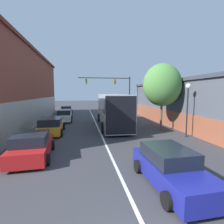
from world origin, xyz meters
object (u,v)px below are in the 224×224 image
object	(u,v)px
bus	(113,109)
parked_car_left_far	(64,116)
traffic_signal_gantry	(114,87)
street_lamp	(188,101)
parked_car_left_mid	(32,146)
street_tree_near	(162,85)
hatchback_foreground	(170,168)
parked_car_left_distant	(51,126)
parked_car_left_near	(66,109)

from	to	relation	value
bus	parked_car_left_far	world-z (taller)	bus
traffic_signal_gantry	street_lamp	world-z (taller)	traffic_signal_gantry
street_lamp	traffic_signal_gantry	bearing A→B (deg)	102.38
parked_car_left_far	traffic_signal_gantry	xyz separation A→B (m)	(7.28, 4.57, 3.78)
bus	parked_car_left_mid	distance (m)	10.25
parked_car_left_mid	street_lamp	size ratio (longest dim) A/B	0.97
traffic_signal_gantry	street_tree_near	xyz separation A→B (m)	(2.35, -11.74, -0.19)
traffic_signal_gantry	street_lamp	bearing A→B (deg)	-77.62
hatchback_foreground	street_tree_near	world-z (taller)	street_tree_near
parked_car_left_mid	parked_car_left_far	size ratio (longest dim) A/B	0.90
parked_car_left_far	street_tree_near	bearing A→B (deg)	-128.88
traffic_signal_gantry	street_lamp	xyz separation A→B (m)	(3.19, -14.54, -1.57)
parked_car_left_mid	street_tree_near	bearing A→B (deg)	-64.68
bus	parked_car_left_mid	world-z (taller)	bus
hatchback_foreground	street_lamp	xyz separation A→B (m)	(4.93, 6.60, 2.24)
parked_car_left_distant	parked_car_left_near	bearing A→B (deg)	-1.64
parked_car_left_far	street_lamp	xyz separation A→B (m)	(10.47, -9.97, 2.21)
parked_car_left_near	street_lamp	bearing A→B (deg)	-154.59
parked_car_left_mid	street_tree_near	distance (m)	12.10
hatchback_foreground	parked_car_left_near	world-z (taller)	hatchback_foreground
bus	parked_car_left_mid	bearing A→B (deg)	146.91
bus	parked_car_left_far	distance (m)	7.11
parked_car_left_far	street_lamp	size ratio (longest dim) A/B	1.07
bus	street_lamp	bearing A→B (deg)	-135.04
bus	street_tree_near	distance (m)	5.55
hatchback_foreground	parked_car_left_near	size ratio (longest dim) A/B	0.93
hatchback_foreground	parked_car_left_near	xyz separation A→B (m)	(-6.14, 26.18, -0.08)
parked_car_left_mid	street_tree_near	size ratio (longest dim) A/B	0.66
bus	parked_car_left_distant	size ratio (longest dim) A/B	2.21
hatchback_foreground	street_lamp	bearing A→B (deg)	-38.83
parked_car_left_far	parked_car_left_mid	bearing A→B (deg)	175.55
bus	traffic_signal_gantry	bearing A→B (deg)	-9.19
parked_car_left_near	parked_car_left_distant	bearing A→B (deg)	176.24
parked_car_left_mid	parked_car_left_distant	bearing A→B (deg)	-3.35
bus	parked_car_left_distant	xyz separation A→B (m)	(-5.92, -2.33, -1.24)
bus	parked_car_left_distant	world-z (taller)	bus
parked_car_left_far	street_tree_near	size ratio (longest dim) A/B	0.73
parked_car_left_far	street_lamp	distance (m)	14.63
hatchback_foreground	parked_car_left_far	world-z (taller)	parked_car_left_far
hatchback_foreground	street_lamp	size ratio (longest dim) A/B	0.98
parked_car_left_distant	street_tree_near	distance (m)	10.77
parked_car_left_distant	street_lamp	bearing A→B (deg)	-108.17
parked_car_left_near	street_tree_near	world-z (taller)	street_tree_near
hatchback_foreground	street_lamp	world-z (taller)	street_lamp
street_lamp	parked_car_left_distant	bearing A→B (deg)	163.77
parked_car_left_mid	parked_car_left_far	world-z (taller)	parked_car_left_far
parked_car_left_near	parked_car_left_distant	distance (m)	16.38
parked_car_left_near	parked_car_left_far	world-z (taller)	parked_car_left_far
traffic_signal_gantry	street_tree_near	distance (m)	11.97
parked_car_left_mid	parked_car_left_far	bearing A→B (deg)	-5.66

